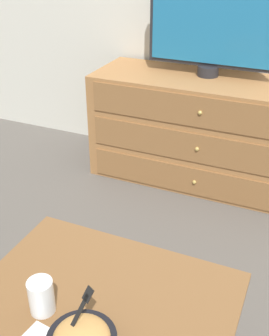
{
  "coord_description": "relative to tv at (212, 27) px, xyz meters",
  "views": [
    {
      "loc": [
        0.47,
        -2.59,
        1.39
      ],
      "look_at": [
        -0.01,
        -1.48,
        0.71
      ],
      "focal_mm": 45.0,
      "sensor_mm": 36.0,
      "label": 1
    }
  ],
  "objects": [
    {
      "name": "ground_plane",
      "position": [
        0.1,
        0.21,
        -0.93
      ],
      "size": [
        12.0,
        12.0,
        0.0
      ],
      "primitive_type": "plane",
      "color": "#56514C"
    },
    {
      "name": "dresser",
      "position": [
        0.05,
        -0.06,
        -0.6
      ],
      "size": [
        1.4,
        0.5,
        0.65
      ],
      "color": "#9E6B3D",
      "rests_on": "ground_plane"
    },
    {
      "name": "tv",
      "position": [
        0.0,
        0.0,
        0.0
      ],
      "size": [
        0.73,
        0.12,
        0.52
      ],
      "color": "#232328",
      "rests_on": "dresser"
    },
    {
      "name": "coffee_table",
      "position": [
        0.14,
        -1.68,
        -0.52
      ],
      "size": [
        0.74,
        0.64,
        0.49
      ],
      "color": "brown",
      "rests_on": "ground_plane"
    },
    {
      "name": "drink_cup",
      "position": [
        0.01,
        -1.73,
        -0.4
      ],
      "size": [
        0.07,
        0.07,
        0.1
      ],
      "color": "#9E6638",
      "rests_on": "coffee_table"
    }
  ]
}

